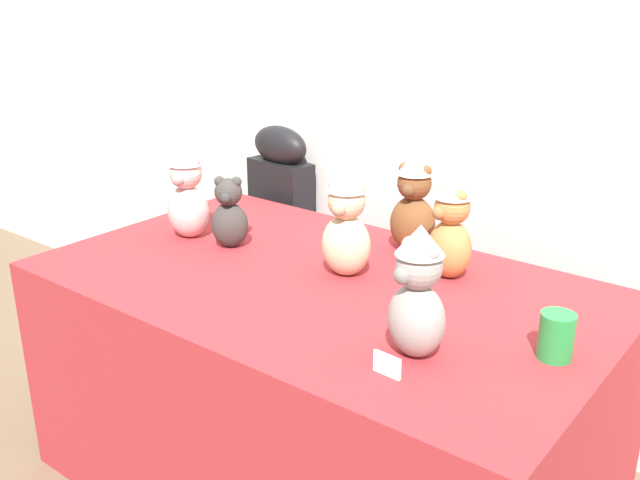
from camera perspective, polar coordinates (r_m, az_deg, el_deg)
wall_back at (r=2.52m, az=10.68°, el=14.58°), size 7.00×0.08×2.60m
display_table at (r=2.22m, az=-0.00°, el=-11.65°), size 1.64×0.97×0.72m
instrument_case at (r=2.98m, az=-3.05°, el=-0.17°), size 0.29×0.16×0.98m
teddy_bear_sand at (r=2.04m, az=2.10°, el=1.35°), size 0.16×0.14×0.32m
teddy_bear_ash at (r=1.61m, az=7.76°, el=-4.22°), size 0.17×0.16×0.31m
teddy_bear_chestnut at (r=2.24m, az=7.44°, el=2.90°), size 0.16×0.14×0.32m
teddy_bear_blush at (r=2.38m, az=-10.53°, el=3.76°), size 0.17×0.15×0.32m
teddy_bear_caramel at (r=2.06m, az=10.35°, el=0.94°), size 0.17×0.16×0.30m
teddy_bear_charcoal at (r=2.29m, az=-7.22°, el=2.02°), size 0.15×0.15×0.23m
party_cup_green at (r=1.71m, az=18.27°, el=-7.26°), size 0.08×0.08×0.11m
name_card_front_left at (r=1.58m, az=5.36°, el=-9.86°), size 0.07×0.01×0.05m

